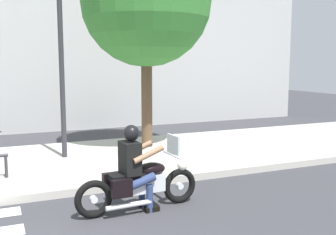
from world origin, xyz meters
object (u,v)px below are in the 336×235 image
(motorcycle, at_px, (139,183))
(tree_near_rack, at_px, (146,2))
(rider, at_px, (135,162))
(street_lamp, at_px, (61,46))

(motorcycle, distance_m, tree_near_rack, 5.65)
(rider, xyz_separation_m, street_lamp, (-0.53, 3.70, 1.96))
(motorcycle, xyz_separation_m, tree_near_rack, (1.67, 4.10, 3.51))
(rider, distance_m, street_lamp, 4.22)
(motorcycle, height_order, street_lamp, street_lamp)
(motorcycle, bearing_deg, rider, -178.99)
(street_lamp, bearing_deg, motorcycle, -80.72)
(motorcycle, height_order, rider, rider)
(motorcycle, bearing_deg, tree_near_rack, 67.89)
(tree_near_rack, bearing_deg, motorcycle, -112.11)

